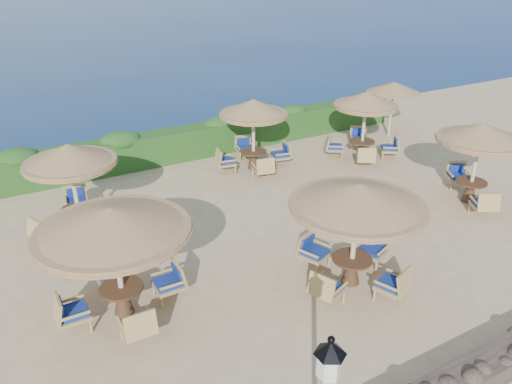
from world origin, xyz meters
The scene contains 11 objects.
ground centered at (0.00, 0.00, 0.00)m, with size 120.00×120.00×0.00m, color tan.
sea centered at (0.00, 70.00, 0.00)m, with size 160.00×160.00×0.00m, color #0B1E49.
hedge centered at (0.00, 7.20, 0.60)m, with size 18.00×0.90×1.20m, color #1B4315.
stone_wall centered at (0.00, -6.20, 0.22)m, with size 15.00×0.65×0.44m, color brown.
extra_parasol centered at (7.80, 5.20, 2.17)m, with size 2.30×2.30×2.41m.
cafe_set_0 centered at (-5.84, -0.93, 1.94)m, with size 3.31×3.31×2.65m.
cafe_set_1 centered at (-0.70, -2.54, 1.91)m, with size 3.19×3.19×2.65m.
cafe_set_2 centered at (5.51, -0.94, 1.99)m, with size 2.70×2.78×2.65m.
cafe_set_3 centered at (-5.86, 3.37, 1.85)m, with size 2.75×2.71×2.65m.
cafe_set_4 centered at (0.77, 4.91, 1.73)m, with size 2.88×2.88×2.65m.
cafe_set_5 centered at (5.01, 3.77, 1.72)m, with size 2.73×2.73×2.65m.
Camera 1 is at (-7.70, -10.17, 7.27)m, focal length 35.00 mm.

